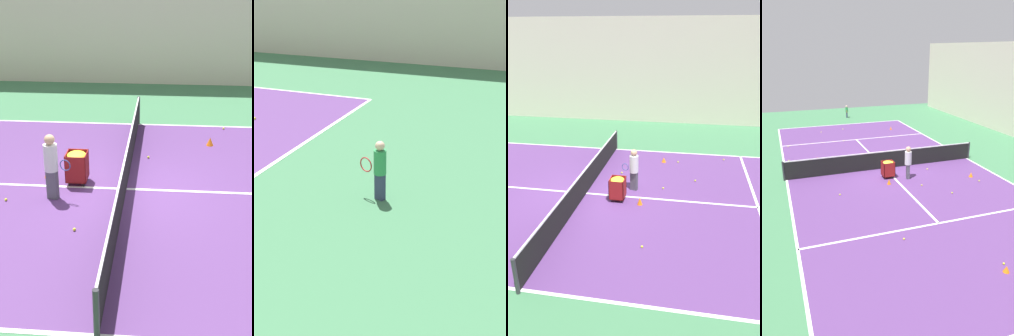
# 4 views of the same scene
# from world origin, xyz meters

# --- Properties ---
(ground_plane) EXTENTS (38.43, 38.43, 0.00)m
(ground_plane) POSITION_xyz_m (0.00, 0.00, 0.00)
(ground_plane) COLOR #3D754C
(court_playing_area) EXTENTS (10.19, 22.68, 0.00)m
(court_playing_area) POSITION_xyz_m (0.00, 0.00, 0.00)
(court_playing_area) COLOR #563370
(court_playing_area) RESTS_ON ground
(line_baseline_near) EXTENTS (10.19, 0.10, 0.00)m
(line_baseline_near) POSITION_xyz_m (0.00, -11.34, 0.01)
(line_baseline_near) COLOR white
(line_baseline_near) RESTS_ON ground
(line_sideline_left) EXTENTS (0.10, 22.68, 0.00)m
(line_sideline_left) POSITION_xyz_m (-5.09, 0.00, 0.01)
(line_sideline_left) COLOR white
(line_sideline_left) RESTS_ON ground
(line_sideline_right) EXTENTS (0.10, 22.68, 0.00)m
(line_sideline_right) POSITION_xyz_m (5.09, 0.00, 0.01)
(line_sideline_right) COLOR white
(line_sideline_right) RESTS_ON ground
(line_service_near) EXTENTS (10.19, 0.10, 0.00)m
(line_service_near) POSITION_xyz_m (0.00, -6.24, 0.01)
(line_service_near) COLOR white
(line_service_near) RESTS_ON ground
(line_service_far) EXTENTS (10.19, 0.10, 0.00)m
(line_service_far) POSITION_xyz_m (0.00, 6.24, 0.01)
(line_service_far) COLOR white
(line_service_far) RESTS_ON ground
(line_centre_service) EXTENTS (0.10, 12.47, 0.00)m
(line_centre_service) POSITION_xyz_m (0.00, 0.00, 0.01)
(line_centre_service) COLOR white
(line_centre_service) RESTS_ON ground
(tennis_net) EXTENTS (10.49, 0.10, 0.98)m
(tennis_net) POSITION_xyz_m (0.00, 0.00, 0.51)
(tennis_net) COLOR #2D2D33
(tennis_net) RESTS_ON ground
(player_near_baseline) EXTENTS (0.29, 0.57, 1.12)m
(player_near_baseline) POSITION_xyz_m (-1.08, -14.05, 0.64)
(player_near_baseline) COLOR #2D3351
(player_near_baseline) RESTS_ON ground
(coach_at_net) EXTENTS (0.40, 0.69, 1.65)m
(coach_at_net) POSITION_xyz_m (-0.63, 1.72, 0.94)
(coach_at_net) COLOR #4C4C56
(coach_at_net) RESTS_ON ground
(ball_cart) EXTENTS (0.59, 0.53, 0.86)m
(ball_cart) POSITION_xyz_m (0.26, 1.29, 0.60)
(ball_cart) COLOR maroon
(ball_cart) RESTS_ON ground
(training_cone_0) EXTENTS (0.16, 0.16, 0.24)m
(training_cone_0) POSITION_xyz_m (-3.33, -8.25, 0.12)
(training_cone_0) COLOR orange
(training_cone_0) RESTS_ON ground
(training_cone_1) EXTENTS (0.21, 0.21, 0.23)m
(training_cone_1) POSITION_xyz_m (-3.71, 2.60, 0.12)
(training_cone_1) COLOR orange
(training_cone_1) RESTS_ON ground
(training_cone_2) EXTENTS (0.19, 0.19, 0.20)m
(training_cone_2) POSITION_xyz_m (-0.53, 9.40, 0.10)
(training_cone_2) COLOR orange
(training_cone_2) RESTS_ON ground
(training_cone_3) EXTENTS (0.18, 0.18, 0.27)m
(training_cone_3) POSITION_xyz_m (0.51, 2.14, 0.14)
(training_cone_3) COLOR orange
(training_cone_3) RESTS_ON ground
(training_cone_4) EXTENTS (0.22, 0.22, 0.25)m
(training_cone_4) POSITION_xyz_m (3.25, -2.36, 0.13)
(training_cone_4) COLOR orange
(training_cone_4) RESTS_ON ground
(tennis_ball_0) EXTENTS (0.07, 0.07, 0.07)m
(tennis_ball_0) POSITION_xyz_m (2.97, 2.59, 0.04)
(tennis_ball_0) COLOR yellow
(tennis_ball_0) RESTS_ON ground
(tennis_ball_1) EXTENTS (0.07, 0.07, 0.07)m
(tennis_ball_1) POSITION_xyz_m (1.64, 6.84, 0.04)
(tennis_ball_1) COLOR yellow
(tennis_ball_1) RESTS_ON ground
(tennis_ball_2) EXTENTS (0.07, 0.07, 0.07)m
(tennis_ball_2) POSITION_xyz_m (0.26, -9.55, 0.04)
(tennis_ball_2) COLOR yellow
(tennis_ball_2) RESTS_ON ground
(tennis_ball_3) EXTENTS (0.07, 0.07, 0.07)m
(tennis_ball_3) POSITION_xyz_m (-0.88, 2.84, 0.04)
(tennis_ball_3) COLOR yellow
(tennis_ball_3) RESTS_ON ground
(tennis_ball_4) EXTENTS (0.07, 0.07, 0.07)m
(tennis_ball_4) POSITION_xyz_m (0.93, -6.09, 0.04)
(tennis_ball_4) COLOR yellow
(tennis_ball_4) RESTS_ON ground
(tennis_ball_5) EXTENTS (0.07, 0.07, 0.07)m
(tennis_ball_5) POSITION_xyz_m (2.05, -9.15, 0.04)
(tennis_ball_5) COLOR yellow
(tennis_ball_5) RESTS_ON ground
(tennis_ball_6) EXTENTS (0.07, 0.07, 0.07)m
(tennis_ball_6) POSITION_xyz_m (-3.76, 3.27, 0.04)
(tennis_ball_6) COLOR yellow
(tennis_ball_6) RESTS_ON ground
(tennis_ball_7) EXTENTS (0.07, 0.07, 0.07)m
(tennis_ball_7) POSITION_xyz_m (-2.08, 0.94, 0.04)
(tennis_ball_7) COLOR yellow
(tennis_ball_7) RESTS_ON ground
(tennis_ball_8) EXTENTS (0.07, 0.07, 0.07)m
(tennis_ball_8) POSITION_xyz_m (-1.80, 4.06, 0.04)
(tennis_ball_8) COLOR yellow
(tennis_ball_8) RESTS_ON ground
(tennis_ball_13) EXTENTS (0.07, 0.07, 0.07)m
(tennis_ball_13) POSITION_xyz_m (-0.69, 9.09, 0.04)
(tennis_ball_13) COLOR yellow
(tennis_ball_13) RESTS_ON ground
(tennis_ball_14) EXTENTS (0.07, 0.07, 0.07)m
(tennis_ball_14) POSITION_xyz_m (4.67, -5.91, 0.04)
(tennis_ball_14) COLOR yellow
(tennis_ball_14) RESTS_ON ground
(tennis_ball_15) EXTENTS (0.07, 0.07, 0.07)m
(tennis_ball_15) POSITION_xyz_m (4.81, -2.94, 0.04)
(tennis_ball_15) COLOR yellow
(tennis_ball_15) RESTS_ON ground
(tennis_ball_16) EXTENTS (0.07, 0.07, 0.07)m
(tennis_ball_16) POSITION_xyz_m (2.06, -0.48, 0.04)
(tennis_ball_16) COLOR yellow
(tennis_ball_16) RESTS_ON ground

